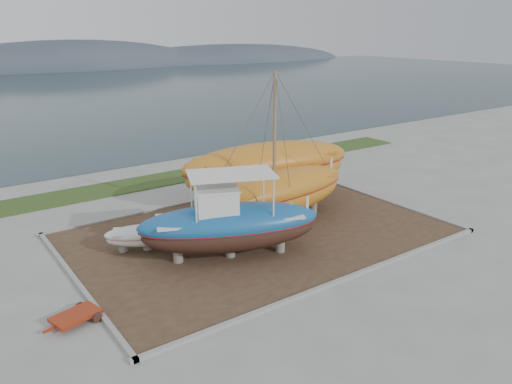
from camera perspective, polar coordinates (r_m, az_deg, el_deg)
ground at (r=22.65m, az=6.19°, el=-8.01°), size 140.00×140.00×0.00m
dirt_patch at (r=25.48m, az=0.24°, el=-4.73°), size 18.00×12.00×0.06m
curb_frame at (r=25.46m, az=0.24°, el=-4.64°), size 18.60×12.60×0.15m
grass_strip at (r=34.92m, az=-10.80°, el=1.40°), size 44.00×3.00×0.08m
sea at (r=86.73m, az=-26.43°, el=9.81°), size 260.00×100.00×0.04m
blue_caique at (r=22.21m, az=-3.02°, el=-2.75°), size 8.54×5.43×3.94m
white_dinghy at (r=23.98m, az=-12.36°, el=-5.12°), size 4.11×2.84×1.16m
orange_sailboat at (r=25.36m, az=2.85°, el=4.72°), size 9.10×3.45×7.99m
orange_bare_hull at (r=29.40m, az=1.41°, el=2.12°), size 11.05×4.87×3.50m
red_trailer at (r=19.36m, az=-19.88°, el=-13.41°), size 2.66×1.79×0.34m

